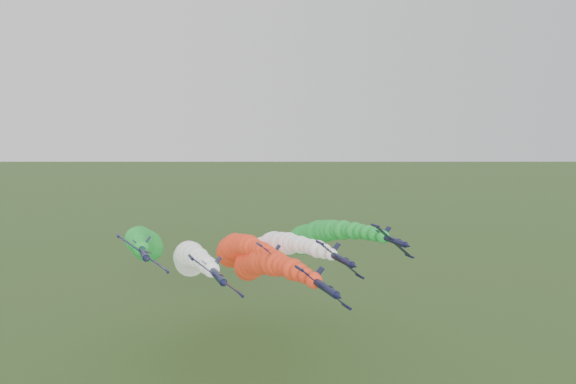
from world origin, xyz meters
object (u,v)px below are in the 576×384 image
(jet_inner_right, at_px, (272,248))
(jet_trail, at_px, (235,249))
(jet_outer_left, at_px, (144,243))
(jet_lead, at_px, (256,264))
(jet_inner_left, at_px, (190,257))
(jet_outer_right, at_px, (313,236))

(jet_inner_right, bearing_deg, jet_trail, 119.48)
(jet_inner_right, bearing_deg, jet_outer_left, 168.68)
(jet_lead, relative_size, jet_inner_left, 0.99)
(jet_inner_right, xyz_separation_m, jet_trail, (-6.57, 11.63, -2.09))
(jet_inner_right, bearing_deg, jet_inner_left, -172.02)
(jet_lead, bearing_deg, jet_inner_left, 143.02)
(jet_lead, relative_size, jet_outer_right, 0.99)
(jet_trail, bearing_deg, jet_outer_right, -15.13)
(jet_lead, bearing_deg, jet_outer_right, 41.48)
(jet_outer_right, height_order, jet_trail, jet_outer_right)
(jet_inner_left, xyz_separation_m, jet_inner_right, (21.15, 2.96, 0.12))
(jet_inner_left, distance_m, jet_outer_left, 13.44)
(jet_inner_right, relative_size, jet_outer_right, 1.00)
(jet_outer_right, bearing_deg, jet_lead, -138.52)
(jet_inner_left, relative_size, jet_outer_right, 1.00)
(jet_outer_left, bearing_deg, jet_lead, -39.91)
(jet_lead, distance_m, jet_outer_right, 28.77)
(jet_outer_right, bearing_deg, jet_inner_right, -155.26)
(jet_inner_left, height_order, jet_outer_left, jet_outer_left)
(jet_inner_right, relative_size, jet_outer_left, 1.01)
(jet_outer_right, bearing_deg, jet_outer_left, -179.94)
(jet_lead, xyz_separation_m, jet_outer_left, (-22.70, 18.98, 2.64))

